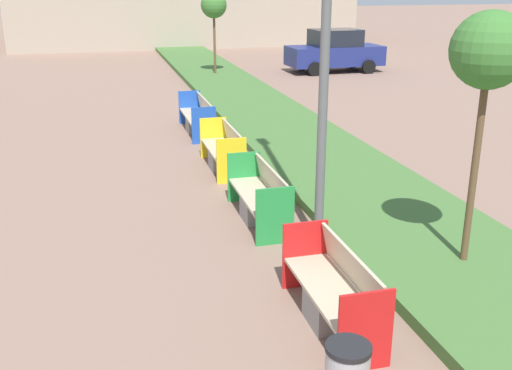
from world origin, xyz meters
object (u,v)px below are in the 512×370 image
sapling_tree_far (214,6)px  parked_car_distant (335,51)px  sapling_tree_near (489,54)px  bench_yellow_frame (224,153)px  bench_red_frame (334,296)px  bench_green_frame (260,200)px  bench_blue_frame (198,119)px

sapling_tree_far → parked_car_distant: (5.46, 0.18, -2.00)m
sapling_tree_near → bench_yellow_frame: bearing=112.4°
bench_red_frame → sapling_tree_near: 3.65m
bench_red_frame → sapling_tree_near: bearing=19.4°
bench_green_frame → sapling_tree_far: sapling_tree_far is taller
bench_red_frame → bench_blue_frame: same height
bench_yellow_frame → sapling_tree_far: 13.22m
bench_yellow_frame → bench_blue_frame: size_ratio=0.83×
bench_yellow_frame → parked_car_distant: parked_car_distant is taller
sapling_tree_near → sapling_tree_far: 18.40m
bench_green_frame → bench_red_frame: bearing=-90.0°
bench_green_frame → sapling_tree_near: sapling_tree_near is taller
bench_red_frame → sapling_tree_far: size_ratio=0.56×
sapling_tree_far → bench_blue_frame: bearing=-103.8°
parked_car_distant → bench_green_frame: bearing=-117.6°
bench_green_frame → bench_blue_frame: size_ratio=0.87×
sapling_tree_near → parked_car_distant: sapling_tree_near is taller
bench_red_frame → parked_car_distant: size_ratio=0.46×
bench_yellow_frame → sapling_tree_near: bearing=-67.6°
bench_yellow_frame → parked_car_distant: 15.12m
bench_green_frame → bench_yellow_frame: bearing=90.0°
parked_car_distant → bench_red_frame: bearing=-113.5°
bench_red_frame → sapling_tree_far: 19.52m
bench_red_frame → sapling_tree_near: (2.31, 0.81, 2.70)m
bench_green_frame → bench_blue_frame: bearing=90.0°
bench_red_frame → parked_car_distant: (7.78, 19.39, 0.55)m
bench_green_frame → sapling_tree_far: bearing=81.7°
sapling_tree_far → parked_car_distant: 5.82m
bench_red_frame → parked_car_distant: bearing=68.1°
bench_blue_frame → sapling_tree_near: 9.70m
bench_green_frame → sapling_tree_far: 16.19m
sapling_tree_near → parked_car_distant: (5.46, 18.58, -2.15)m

